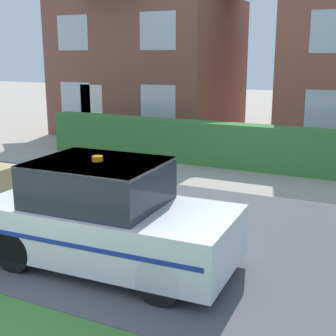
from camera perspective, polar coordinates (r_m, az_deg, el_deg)
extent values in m
cube|color=#4C4C51|center=(9.09, -3.88, -7.19)|extent=(28.00, 6.15, 0.01)
cube|color=#3D7F38|center=(13.68, 9.45, 2.58)|extent=(13.29, 0.61, 1.29)
cylinder|color=black|center=(6.33, -1.03, -13.58)|extent=(0.67, 0.23, 0.66)
cylinder|color=black|center=(7.64, 3.92, -8.65)|extent=(0.67, 0.23, 0.66)
cylinder|color=black|center=(7.59, -18.19, -9.51)|extent=(0.67, 0.23, 0.66)
cylinder|color=black|center=(8.71, -11.38, -6.04)|extent=(0.67, 0.23, 0.66)
cube|color=silver|center=(7.38, -7.14, -7.44)|extent=(3.99, 1.91, 0.80)
cube|color=#232833|center=(7.24, -8.49, -1.76)|extent=(2.00, 1.66, 0.67)
cube|color=silver|center=(7.16, -8.58, 0.67)|extent=(2.00, 1.66, 0.04)
cube|color=navy|center=(6.68, -11.07, -9.38)|extent=(3.72, 0.16, 0.07)
cube|color=navy|center=(8.08, -3.95, -5.01)|extent=(3.72, 0.16, 0.07)
cylinder|color=orange|center=(7.15, -8.60, 1.14)|extent=(0.17, 0.17, 0.08)
cube|color=brown|center=(20.34, -2.01, 12.25)|extent=(6.62, 5.88, 5.44)
cube|color=white|center=(18.52, -9.28, 6.75)|extent=(1.00, 0.02, 2.10)
cube|color=silver|center=(18.91, -11.20, 8.26)|extent=(1.40, 0.02, 1.30)
cube|color=silver|center=(16.96, -1.24, 7.91)|extent=(1.40, 0.02, 1.30)
cube|color=silver|center=(18.85, -11.56, 15.85)|extent=(1.40, 0.02, 1.30)
cube|color=silver|center=(16.89, -1.29, 16.38)|extent=(1.40, 0.02, 1.30)
cube|color=silver|center=(15.86, 18.82, 6.63)|extent=(1.40, 0.02, 1.30)
cube|color=silver|center=(15.78, 19.52, 15.43)|extent=(1.40, 0.02, 1.30)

